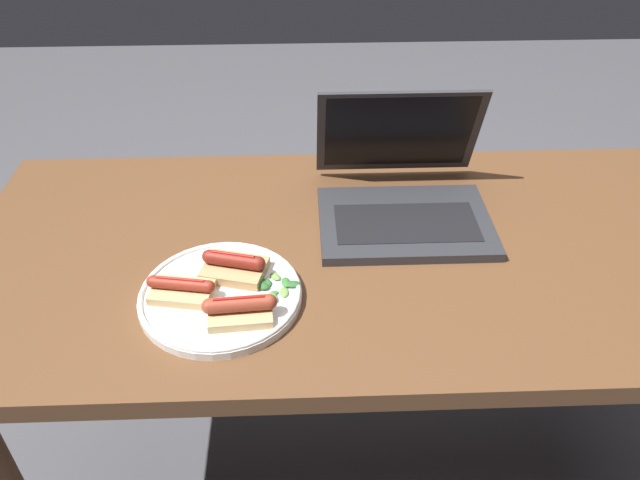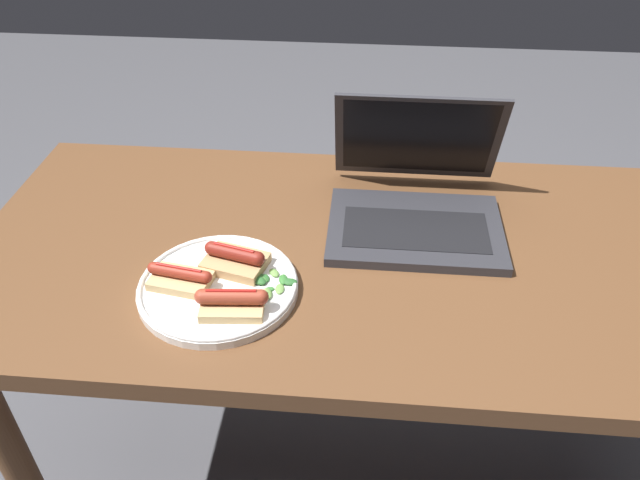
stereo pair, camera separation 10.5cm
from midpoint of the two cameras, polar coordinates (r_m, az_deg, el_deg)
ground_plane at (r=1.66m, az=4.71°, el=-20.51°), size 6.00×6.00×0.00m
desk at (r=1.19m, az=6.20°, el=-4.45°), size 1.43×0.67×0.71m
laptop at (r=1.19m, az=11.13°, el=3.35°), size 0.32×0.31×0.22m
plate at (r=1.03m, az=-6.59°, el=-4.36°), size 0.26×0.26×0.02m
sausage_toast_left at (r=0.97m, az=-5.15°, el=-5.77°), size 0.12×0.07×0.04m
sausage_toast_middle at (r=1.05m, az=-5.11°, el=-1.85°), size 0.12×0.10×0.04m
sausage_toast_right at (r=1.03m, az=-9.98°, el=-3.49°), size 0.11×0.08×0.04m
salad_pile at (r=1.03m, az=-1.77°, el=-3.97°), size 0.08×0.08×0.01m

